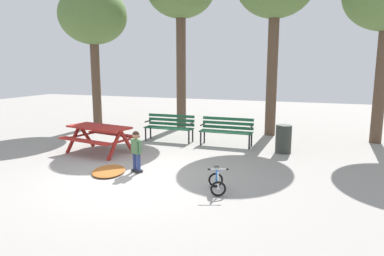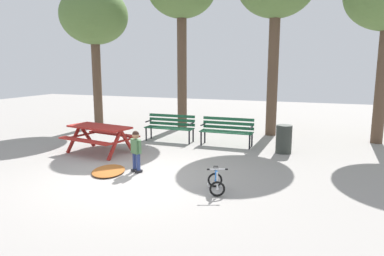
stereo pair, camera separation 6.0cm
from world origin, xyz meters
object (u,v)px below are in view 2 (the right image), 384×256
Objects in this scene: park_bench_left at (227,129)px; child_standing at (136,148)px; picnic_table at (100,132)px; trash_bin at (284,139)px; kids_bicycle at (216,182)px; park_bench_far_left at (170,125)px.

park_bench_left is 1.66× the size of child_standing.
picnic_table is 5.15m from trash_bin.
park_bench_left is 2.03× the size of trash_bin.
kids_bicycle is 3.75m from trash_bin.
picnic_table is 2.22m from child_standing.
picnic_table is 2.57× the size of trash_bin.
trash_bin is at bearing 75.92° from kids_bicycle.
trash_bin is (1.73, -0.35, -0.12)m from park_bench_left.
park_bench_left reaches higher than picnic_table.
park_bench_far_left is (1.20, 2.15, -0.08)m from picnic_table.
child_standing is at bearing 163.69° from kids_bicycle.
picnic_table is 1.27× the size of park_bench_far_left.
trash_bin is at bearing -11.55° from park_bench_left.
child_standing is 2.20m from kids_bicycle.
child_standing is 1.23× the size of trash_bin.
child_standing is at bearing -134.73° from trash_bin.
picnic_table is at bearing -119.22° from park_bench_far_left.
kids_bicycle is 0.80× the size of trash_bin.
kids_bicycle is at bearing -104.08° from trash_bin.
child_standing reaches higher than trash_bin.
park_bench_far_left is at bearing 60.78° from picnic_table.
park_bench_left is at bearing 69.41° from child_standing.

